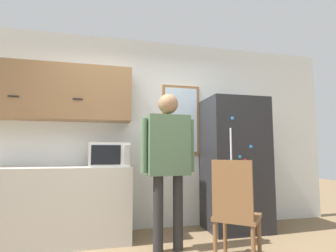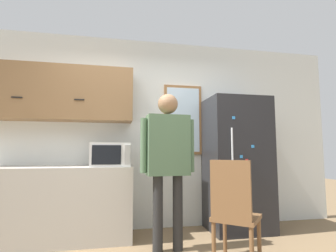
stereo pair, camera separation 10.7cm
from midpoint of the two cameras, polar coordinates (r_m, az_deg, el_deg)
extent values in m
cube|color=silver|center=(3.79, -7.09, -1.26)|extent=(6.00, 0.06, 2.70)
cube|color=#BCB7AD|center=(3.54, -26.55, -15.14)|extent=(2.05, 0.64, 0.88)
cube|color=olive|center=(3.71, -25.08, 6.67)|extent=(2.05, 0.34, 0.71)
cube|color=black|center=(3.61, -31.35, 5.59)|extent=(0.12, 0.01, 0.01)
cube|color=black|center=(3.46, -19.91, 5.56)|extent=(0.12, 0.01, 0.01)
cube|color=white|center=(3.34, -13.52, -6.08)|extent=(0.47, 0.42, 0.29)
cube|color=black|center=(3.13, -14.31, -6.10)|extent=(0.33, 0.01, 0.23)
cube|color=#B2B2B2|center=(3.13, -9.86, -6.19)|extent=(0.07, 0.01, 0.23)
cylinder|color=black|center=(2.97, -3.25, -18.46)|extent=(0.11, 0.11, 0.80)
cylinder|color=black|center=(3.03, 1.11, -18.22)|extent=(0.11, 0.11, 0.80)
cube|color=#4C6B4C|center=(2.92, -1.02, -4.16)|extent=(0.48, 0.24, 0.66)
sphere|color=#8C6647|center=(2.97, -1.00, 4.81)|extent=(0.23, 0.23, 0.23)
cylinder|color=#4C6B4C|center=(2.86, -6.32, -4.19)|extent=(0.07, 0.07, 0.59)
cylinder|color=#4C6B4C|center=(3.01, 4.02, -4.28)|extent=(0.07, 0.07, 0.59)
cube|color=#232326|center=(3.80, 13.49, -7.89)|extent=(0.81, 0.65, 1.81)
cylinder|color=silver|center=(3.39, 12.69, -5.75)|extent=(0.02, 0.02, 0.63)
cube|color=#338CDB|center=(3.54, 16.80, -4.29)|extent=(0.04, 0.01, 0.04)
cube|color=red|center=(3.50, 15.57, -7.22)|extent=(0.04, 0.01, 0.04)
cube|color=#338CDB|center=(3.45, 12.97, 1.70)|extent=(0.04, 0.01, 0.04)
cube|color=#338CDB|center=(3.46, 14.50, -6.46)|extent=(0.04, 0.01, 0.04)
cube|color=brown|center=(2.78, 13.73, -18.71)|extent=(0.57, 0.57, 0.04)
cylinder|color=brown|center=(2.96, 18.20, -22.21)|extent=(0.04, 0.04, 0.41)
cylinder|color=brown|center=(3.04, 11.24, -21.95)|extent=(0.04, 0.04, 0.41)
cylinder|color=brown|center=(2.64, 16.89, -24.37)|extent=(0.04, 0.04, 0.41)
cylinder|color=brown|center=(2.72, 9.04, -23.94)|extent=(0.04, 0.04, 0.41)
cube|color=brown|center=(2.55, 12.58, -13.30)|extent=(0.31, 0.27, 0.54)
cube|color=olive|center=(3.88, 2.03, 1.37)|extent=(0.57, 0.04, 1.03)
cube|color=silver|center=(3.86, 2.12, 1.41)|extent=(0.49, 0.01, 0.95)
camera|label=1|loc=(0.05, -91.01, 0.10)|focal=28.00mm
camera|label=2|loc=(0.05, 88.99, -0.10)|focal=28.00mm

